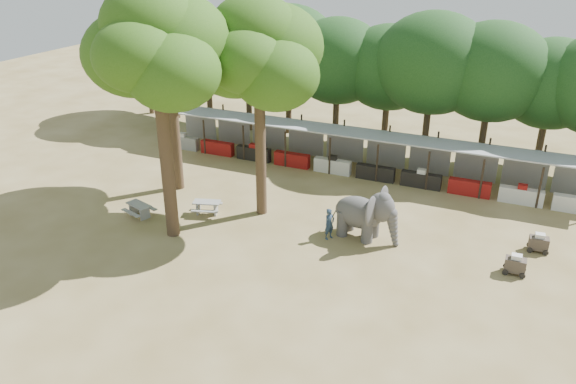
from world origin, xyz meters
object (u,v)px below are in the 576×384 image
at_px(picnic_table_near, 139,208).
at_px(yard_tree_center, 156,48).
at_px(yard_tree_back, 258,53).
at_px(cart_front, 515,264).
at_px(picnic_table_far, 207,206).
at_px(yard_tree_left, 167,48).
at_px(cart_back, 539,243).
at_px(elephant, 366,214).
at_px(handler, 329,224).

bearing_deg(picnic_table_near, yard_tree_center, 1.54).
relative_size(yard_tree_back, cart_front, 11.55).
distance_m(yard_tree_back, picnic_table_near, 10.37).
bearing_deg(picnic_table_far, yard_tree_left, 126.94).
xyz_separation_m(yard_tree_left, cart_front, (19.12, -2.14, -7.73)).
distance_m(picnic_table_far, cart_back, 16.76).
relative_size(picnic_table_far, cart_back, 1.76).
distance_m(picnic_table_near, cart_front, 18.88).
bearing_deg(yard_tree_left, elephant, -7.66).
height_order(elephant, cart_back, elephant).
height_order(yard_tree_center, cart_front, yard_tree_center).
bearing_deg(yard_tree_left, picnic_table_near, -85.18).
relative_size(yard_tree_center, cart_front, 12.24).
distance_m(yard_tree_center, picnic_table_far, 9.10).
bearing_deg(picnic_table_near, cart_back, 30.48).
xyz_separation_m(elephant, picnic_table_far, (-8.58, -0.89, -0.85)).
distance_m(handler, cart_back, 9.95).
height_order(handler, cart_back, handler).
bearing_deg(yard_tree_left, cart_back, 1.13).
relative_size(yard_tree_left, yard_tree_back, 0.97).
height_order(yard_tree_center, yard_tree_back, yard_tree_center).
bearing_deg(picnic_table_near, yard_tree_left, 111.97).
relative_size(elephant, picnic_table_near, 1.99).
bearing_deg(cart_front, elephant, 175.57).
bearing_deg(cart_back, elephant, -169.71).
bearing_deg(handler, yard_tree_center, 135.65).
distance_m(yard_tree_left, cart_back, 21.45).
height_order(yard_tree_center, cart_back, yard_tree_center).
xyz_separation_m(elephant, cart_front, (7.04, -0.52, -0.85)).
xyz_separation_m(elephant, cart_back, (7.92, 2.02, -0.86)).
height_order(yard_tree_left, picnic_table_near, yard_tree_left).
bearing_deg(cart_back, handler, -167.50).
bearing_deg(yard_tree_center, handler, 18.97).
distance_m(elephant, picnic_table_far, 8.67).
height_order(yard_tree_back, cart_back, yard_tree_back).
bearing_deg(yard_tree_back, yard_tree_center, -126.86).
xyz_separation_m(elephant, handler, (-1.61, -0.81, -0.52)).
bearing_deg(cart_front, yard_tree_left, 173.37).
bearing_deg(yard_tree_back, picnic_table_near, -149.95).
relative_size(yard_tree_left, yard_tree_center, 0.92).
bearing_deg(yard_tree_back, elephant, -5.88).
height_order(yard_tree_left, cart_front, yard_tree_left).
bearing_deg(handler, yard_tree_left, 103.60).
xyz_separation_m(yard_tree_left, yard_tree_back, (6.00, -1.00, 0.34)).
relative_size(yard_tree_left, cart_back, 10.98).
bearing_deg(picnic_table_near, cart_front, 23.60).
distance_m(yard_tree_center, elephant, 12.49).
relative_size(yard_tree_back, picnic_table_far, 6.42).
bearing_deg(picnic_table_far, cart_back, -7.34).
distance_m(yard_tree_center, cart_front, 18.55).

